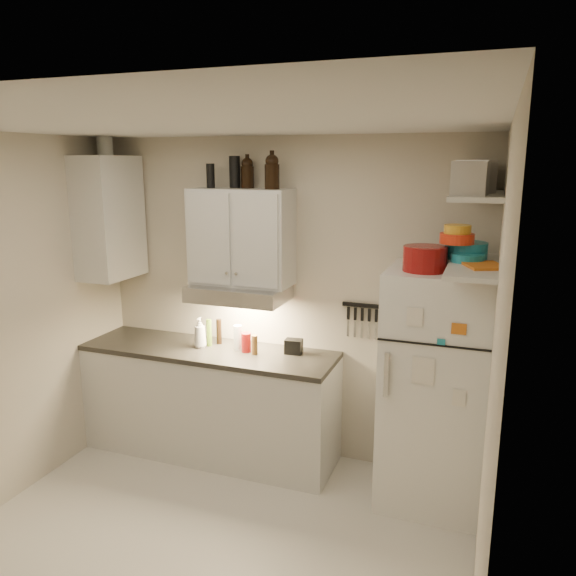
% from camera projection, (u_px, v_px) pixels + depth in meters
% --- Properties ---
extents(floor, '(3.20, 3.00, 0.02)m').
position_uv_depth(floor, '(200.00, 560.00, 3.48)').
color(floor, beige).
rests_on(floor, ground).
extents(ceiling, '(3.20, 3.00, 0.02)m').
position_uv_depth(ceiling, '(183.00, 121.00, 2.90)').
color(ceiling, silver).
rests_on(ceiling, ground).
extents(back_wall, '(3.20, 0.02, 2.60)m').
position_uv_depth(back_wall, '(285.00, 300.00, 4.57)').
color(back_wall, beige).
rests_on(back_wall, ground).
extents(right_wall, '(0.02, 3.00, 2.60)m').
position_uv_depth(right_wall, '(492.00, 401.00, 2.64)').
color(right_wall, beige).
rests_on(right_wall, ground).
extents(base_cabinet, '(2.10, 0.60, 0.88)m').
position_uv_depth(base_cabinet, '(210.00, 403.00, 4.66)').
color(base_cabinet, silver).
rests_on(base_cabinet, floor).
extents(countertop, '(2.10, 0.62, 0.04)m').
position_uv_depth(countertop, '(209.00, 351.00, 4.56)').
color(countertop, '#2C2A26').
rests_on(countertop, base_cabinet).
extents(upper_cabinet, '(0.80, 0.33, 0.75)m').
position_uv_depth(upper_cabinet, '(241.00, 237.00, 4.40)').
color(upper_cabinet, silver).
rests_on(upper_cabinet, back_wall).
extents(side_cabinet, '(0.33, 0.55, 1.00)m').
position_uv_depth(side_cabinet, '(109.00, 218.00, 4.63)').
color(side_cabinet, silver).
rests_on(side_cabinet, left_wall).
extents(range_hood, '(0.76, 0.46, 0.12)m').
position_uv_depth(range_hood, '(239.00, 293.00, 4.43)').
color(range_hood, silver).
rests_on(range_hood, back_wall).
extents(fridge, '(0.70, 0.68, 1.70)m').
position_uv_depth(fridge, '(435.00, 389.00, 3.93)').
color(fridge, white).
rests_on(fridge, floor).
extents(shelf_hi, '(0.30, 0.95, 0.03)m').
position_uv_depth(shelf_hi, '(478.00, 195.00, 3.44)').
color(shelf_hi, silver).
rests_on(shelf_hi, right_wall).
extents(shelf_lo, '(0.30, 0.95, 0.03)m').
position_uv_depth(shelf_lo, '(473.00, 266.00, 3.54)').
color(shelf_lo, silver).
rests_on(shelf_lo, right_wall).
extents(knife_strip, '(0.42, 0.02, 0.03)m').
position_uv_depth(knife_strip, '(369.00, 306.00, 4.31)').
color(knife_strip, black).
rests_on(knife_strip, back_wall).
extents(dutch_oven, '(0.36, 0.36, 0.17)m').
position_uv_depth(dutch_oven, '(425.00, 259.00, 3.67)').
color(dutch_oven, maroon).
rests_on(dutch_oven, fridge).
extents(book_stack, '(0.30, 0.33, 0.09)m').
position_uv_depth(book_stack, '(484.00, 271.00, 3.43)').
color(book_stack, orange).
rests_on(book_stack, fridge).
extents(spice_jar, '(0.06, 0.06, 0.09)m').
position_uv_depth(spice_jar, '(445.00, 264.00, 3.70)').
color(spice_jar, silver).
rests_on(spice_jar, fridge).
extents(stock_pot, '(0.31, 0.31, 0.18)m').
position_uv_depth(stock_pot, '(476.00, 177.00, 3.74)').
color(stock_pot, silver).
rests_on(stock_pot, shelf_hi).
extents(tin_a, '(0.24, 0.23, 0.20)m').
position_uv_depth(tin_a, '(476.00, 177.00, 3.39)').
color(tin_a, '#AAAAAD').
rests_on(tin_a, shelf_hi).
extents(tin_b, '(0.20, 0.20, 0.19)m').
position_uv_depth(tin_b, '(470.00, 178.00, 3.16)').
color(tin_b, '#AAAAAD').
rests_on(tin_b, shelf_hi).
extents(bowl_teal, '(0.27, 0.27, 0.11)m').
position_uv_depth(bowl_teal, '(466.00, 250.00, 3.71)').
color(bowl_teal, teal).
rests_on(bowl_teal, shelf_lo).
extents(bowl_orange, '(0.22, 0.22, 0.07)m').
position_uv_depth(bowl_orange, '(457.00, 238.00, 3.62)').
color(bowl_orange, red).
rests_on(bowl_orange, bowl_teal).
extents(bowl_yellow, '(0.17, 0.17, 0.05)m').
position_uv_depth(bowl_yellow, '(457.00, 229.00, 3.61)').
color(bowl_yellow, gold).
rests_on(bowl_yellow, bowl_orange).
extents(plates, '(0.23, 0.23, 0.05)m').
position_uv_depth(plates, '(468.00, 258.00, 3.59)').
color(plates, teal).
rests_on(plates, shelf_lo).
extents(growler_a, '(0.11, 0.11, 0.24)m').
position_uv_depth(growler_a, '(247.00, 173.00, 4.34)').
color(growler_a, black).
rests_on(growler_a, upper_cabinet).
extents(growler_b, '(0.12, 0.12, 0.26)m').
position_uv_depth(growler_b, '(272.00, 171.00, 4.18)').
color(growler_b, black).
rests_on(growler_b, upper_cabinet).
extents(thermos_a, '(0.10, 0.10, 0.25)m').
position_uv_depth(thermos_a, '(235.00, 172.00, 4.36)').
color(thermos_a, black).
rests_on(thermos_a, upper_cabinet).
extents(thermos_b, '(0.08, 0.08, 0.19)m').
position_uv_depth(thermos_b, '(211.00, 176.00, 4.37)').
color(thermos_b, black).
rests_on(thermos_b, upper_cabinet).
extents(side_jar, '(0.15, 0.15, 0.17)m').
position_uv_depth(side_jar, '(105.00, 145.00, 4.57)').
color(side_jar, silver).
rests_on(side_jar, side_cabinet).
extents(soap_bottle, '(0.12, 0.12, 0.28)m').
position_uv_depth(soap_bottle, '(200.00, 331.00, 4.55)').
color(soap_bottle, silver).
rests_on(soap_bottle, countertop).
extents(pepper_mill, '(0.05, 0.05, 0.15)m').
position_uv_depth(pepper_mill, '(255.00, 345.00, 4.40)').
color(pepper_mill, brown).
rests_on(pepper_mill, countertop).
extents(oil_bottle, '(0.06, 0.06, 0.23)m').
position_uv_depth(oil_bottle, '(209.00, 333.00, 4.60)').
color(oil_bottle, '#50721C').
rests_on(oil_bottle, countertop).
extents(vinegar_bottle, '(0.05, 0.05, 0.21)m').
position_uv_depth(vinegar_bottle, '(219.00, 332.00, 4.65)').
color(vinegar_bottle, black).
rests_on(vinegar_bottle, countertop).
extents(clear_bottle, '(0.09, 0.09, 0.20)m').
position_uv_depth(clear_bottle, '(238.00, 338.00, 4.51)').
color(clear_bottle, silver).
rests_on(clear_bottle, countertop).
extents(red_jar, '(0.10, 0.10, 0.16)m').
position_uv_depth(red_jar, '(246.00, 342.00, 4.46)').
color(red_jar, maroon).
rests_on(red_jar, countertop).
extents(caddy, '(0.14, 0.11, 0.12)m').
position_uv_depth(caddy, '(294.00, 346.00, 4.43)').
color(caddy, black).
rests_on(caddy, countertop).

